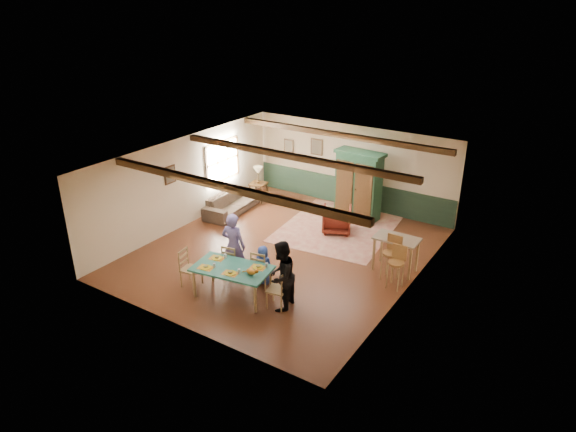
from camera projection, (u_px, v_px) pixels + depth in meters
The scene contains 35 objects.
floor at pixel (284, 252), 13.99m from camera, with size 8.00×8.00×0.00m, color #4B2315.
wall_back at pixel (352, 166), 16.53m from camera, with size 7.00×0.02×2.70m, color beige.
wall_left at pixel (185, 182), 15.18m from camera, with size 0.02×8.00×2.70m, color beige.
wall_right at pixel (412, 238), 11.71m from camera, with size 0.02×8.00×2.70m, color beige.
ceiling at pixel (284, 157), 12.91m from camera, with size 7.00×8.00×0.02m, color silver.
wainscot_back at pixel (350, 193), 16.87m from camera, with size 6.95×0.03×0.90m, color #1D3527.
ceiling_beam_front at pixel (226, 187), 11.17m from camera, with size 6.95×0.16×0.16m, color #33200E.
ceiling_beam_mid at pixel (292, 156), 13.25m from camera, with size 6.95×0.16×0.16m, color #33200E.
ceiling_beam_back at pixel (339, 135), 15.25m from camera, with size 6.95×0.16×0.16m, color #33200E.
window_left at pixel (222, 161), 16.40m from camera, with size 0.06×1.60×1.30m, color white, non-canonical shape.
picture_left_wall at pixel (170, 175), 14.55m from camera, with size 0.04×0.42×0.52m, color #796F58, non-canonical shape.
picture_back_a at pixel (317, 147), 16.97m from camera, with size 0.45×0.04×0.55m, color #796F58, non-canonical shape.
picture_back_b at pixel (289, 146), 17.57m from camera, with size 0.38×0.04×0.48m, color #796F58, non-canonical shape.
dining_table at pixel (233, 282), 11.85m from camera, with size 1.78×0.99×0.74m, color #226D5F, non-canonical shape.
dining_chair_far_left at pixel (233, 261), 12.55m from camera, with size 0.41×0.43×0.94m, color #9A794D, non-canonical shape.
dining_chair_far_right at pixel (262, 268), 12.26m from camera, with size 0.41×0.43×0.94m, color #9A794D, non-canonical shape.
dining_chair_end_left at pixel (191, 268), 12.23m from camera, with size 0.41×0.43×0.94m, color #9A794D, non-canonical shape.
dining_chair_end_right at pixel (277, 289), 11.39m from camera, with size 0.41×0.43×0.94m, color #9A794D, non-canonical shape.
person_man at pixel (234, 246), 12.46m from camera, with size 0.62×0.41×1.70m, color #7262A9.
person_woman at pixel (281, 276), 11.21m from camera, with size 0.79×0.62×1.63m, color black.
person_child at pixel (263, 265), 12.31m from camera, with size 0.49×0.32×0.99m, color #2946A6.
cat at pixel (251, 271), 11.38m from camera, with size 0.36×0.14×0.18m, color orange, non-canonical shape.
place_setting_near_left at pixel (206, 266), 11.67m from camera, with size 0.40×0.30×0.11m, color gold, non-canonical shape.
place_setting_near_center at pixel (230, 271), 11.43m from camera, with size 0.40×0.30×0.11m, color gold, non-canonical shape.
place_setting_far_left at pixel (217, 256), 12.08m from camera, with size 0.40×0.30×0.11m, color gold, non-canonical shape.
place_setting_far_right at pixel (258, 265), 11.68m from camera, with size 0.40×0.30×0.11m, color gold, non-canonical shape.
area_rug at pixel (338, 228), 15.41m from camera, with size 3.08×3.66×0.01m, color beige.
armoire at pixel (358, 185), 15.72m from camera, with size 1.52×0.61×2.14m, color #163724.
armchair at pixel (337, 219), 15.05m from camera, with size 0.81×0.84×0.76m, color #4B130F.
sofa at pixel (232, 203), 16.41m from camera, with size 2.15×0.84×0.63m, color #3F3227.
end_table at pixel (259, 192), 17.31m from camera, with size 0.51×0.51×0.63m, color #33200E, non-canonical shape.
table_lamp at pixel (258, 175), 17.07m from camera, with size 0.32×0.32×0.57m, color beige, non-canonical shape.
counter_table at pixel (395, 254), 12.90m from camera, with size 1.10×0.64×0.92m, color #B8A88F, non-canonical shape.
bar_stool_left at pixel (390, 258), 12.46m from camera, with size 0.40×0.44×1.14m, color #9F713E, non-canonical shape.
bar_stool_right at pixel (396, 268), 12.11m from camera, with size 0.38×0.42×1.07m, color #9F713E, non-canonical shape.
Camera 1 is at (6.82, -10.37, 6.53)m, focal length 32.00 mm.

